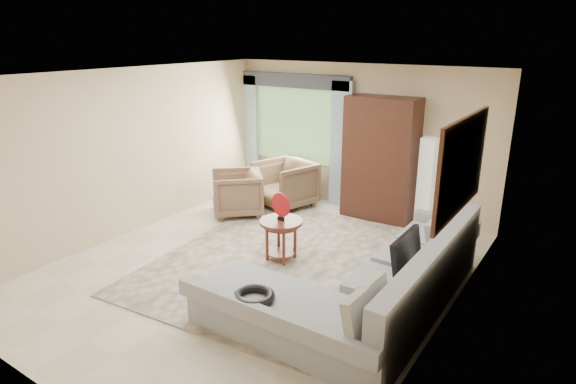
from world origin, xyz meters
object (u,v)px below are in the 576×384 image
Objects in this scene: armchair_left at (237,193)px; armchair_right at (285,184)px; floor_lamp at (426,183)px; sectional_sofa at (374,291)px; coffee_table at (281,239)px; potted_plant at (245,185)px; tv_screen at (407,255)px; armoire at (380,159)px.

armchair_right is at bearing 106.49° from armchair_left.
floor_lamp is at bearing 70.80° from armchair_left.
sectional_sofa is 5.68× the size of coffee_table.
armchair_left is 0.57× the size of floor_lamp.
potted_plant is (-0.95, -0.00, -0.19)m from armchair_right.
sectional_sofa is 3.66× the size of armchair_right.
armchair_right is (-3.16, 2.21, -0.29)m from tv_screen.
tv_screen is 0.49× the size of floor_lamp.
coffee_table reaches higher than potted_plant.
armchair_left is (-3.37, 1.63, 0.11)m from sectional_sofa.
armoire is at bearing -175.71° from floor_lamp.
armoire is (-1.23, 2.90, 0.77)m from sectional_sofa.
sectional_sofa reaches higher than potted_plant.
armchair_left is at bearing -102.45° from armchair_right.
sectional_sofa is at bearing -18.00° from coffee_table.
floor_lamp is at bearing 63.13° from coffee_table.
armchair_left is 0.96m from potted_plant.
armoire is (0.43, 2.36, 0.73)m from coffee_table.
armoire is (2.61, 0.45, 0.81)m from potted_plant.
armoire reaches higher than armchair_left.
armchair_left is 3.24m from floor_lamp.
sectional_sofa reaches higher than armchair_left.
sectional_sofa is at bearing -32.55° from potted_plant.
armchair_right reaches higher than coffee_table.
floor_lamp is (0.80, 0.06, -0.30)m from armoire.
tv_screen is 3.91m from armchair_left.
armchair_left is 0.95m from armchair_right.
armoire is at bearing 113.06° from sectional_sofa.
armchair_left is 1.80× the size of potted_plant.
potted_plant is 2.77m from armoire.
armchair_right is 1.98× the size of potted_plant.
sectional_sofa is 4.56m from potted_plant.
floor_lamp is (-0.70, 2.72, 0.03)m from tv_screen.
armchair_left is 0.41× the size of armoire.
floor_lamp reaches higher than armchair_left.
armchair_left is at bearing -155.73° from floor_lamp.
armchair_right reaches higher than armchair_left.
armoire is at bearing 9.68° from potted_plant.
coffee_table is 2.90m from potted_plant.
sectional_sofa is 3.24m from armoire.
coffee_table is (-1.66, 0.54, 0.04)m from sectional_sofa.
sectional_sofa is 4.68× the size of tv_screen.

